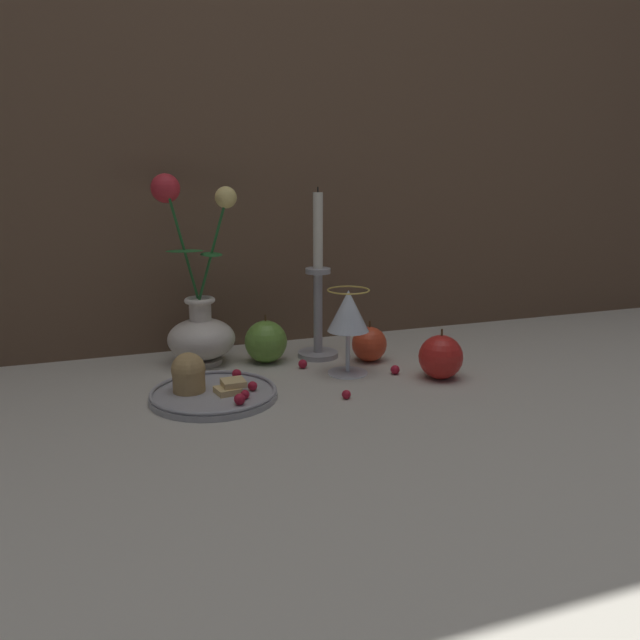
# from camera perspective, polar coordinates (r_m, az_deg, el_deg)

# --- Properties ---
(ground_plane) EXTENTS (2.40, 2.40, 0.00)m
(ground_plane) POSITION_cam_1_polar(r_m,az_deg,el_deg) (1.12, -2.28, -5.44)
(ground_plane) COLOR #B7B2A3
(ground_plane) RESTS_ON ground
(wall_back) EXTENTS (2.40, 0.04, 1.20)m
(wall_back) POSITION_cam_1_polar(r_m,az_deg,el_deg) (1.35, -6.39, 23.46)
(wall_back) COLOR brown
(wall_back) RESTS_ON ground_plane
(vase) EXTENTS (0.15, 0.13, 0.36)m
(vase) POSITION_cam_1_polar(r_m,az_deg,el_deg) (1.21, -10.98, 0.18)
(vase) COLOR silver
(vase) RESTS_ON ground_plane
(plate_with_pastries) EXTENTS (0.21, 0.21, 0.08)m
(plate_with_pastries) POSITION_cam_1_polar(r_m,az_deg,el_deg) (1.04, -10.22, -6.12)
(plate_with_pastries) COLOR #A3A3A8
(plate_with_pastries) RESTS_ON ground_plane
(wine_glass) EXTENTS (0.08, 0.08, 0.16)m
(wine_glass) POSITION_cam_1_polar(r_m,az_deg,el_deg) (1.13, 2.58, 0.53)
(wine_glass) COLOR silver
(wine_glass) RESTS_ON ground_plane
(candlestick) EXTENTS (0.08, 0.08, 0.33)m
(candlestick) POSITION_cam_1_polar(r_m,az_deg,el_deg) (1.23, -0.19, 1.80)
(candlestick) COLOR #A3A3A8
(candlestick) RESTS_ON ground_plane
(apple_beside_vase) EXTENTS (0.08, 0.08, 0.09)m
(apple_beside_vase) POSITION_cam_1_polar(r_m,az_deg,el_deg) (1.21, -4.97, -1.98)
(apple_beside_vase) COLOR #669938
(apple_beside_vase) RESTS_ON ground_plane
(apple_near_glass) EXTENTS (0.07, 0.07, 0.08)m
(apple_near_glass) POSITION_cam_1_polar(r_m,az_deg,el_deg) (1.22, 4.53, -2.21)
(apple_near_glass) COLOR #D14223
(apple_near_glass) RESTS_ON ground_plane
(apple_at_table_edge) EXTENTS (0.08, 0.08, 0.09)m
(apple_at_table_edge) POSITION_cam_1_polar(r_m,az_deg,el_deg) (1.14, 10.98, -3.34)
(apple_at_table_edge) COLOR red
(apple_at_table_edge) RESTS_ON ground_plane
(berry_near_plate) EXTENTS (0.01, 0.01, 0.01)m
(berry_near_plate) POSITION_cam_1_polar(r_m,az_deg,el_deg) (1.03, 2.43, -6.82)
(berry_near_plate) COLOR #AD192D
(berry_near_plate) RESTS_ON ground_plane
(berry_front_center) EXTENTS (0.02, 0.02, 0.02)m
(berry_front_center) POSITION_cam_1_polar(r_m,az_deg,el_deg) (1.16, 6.88, -4.53)
(berry_front_center) COLOR #AD192D
(berry_front_center) RESTS_ON ground_plane
(berry_by_glass_stem) EXTENTS (0.02, 0.02, 0.02)m
(berry_by_glass_stem) POSITION_cam_1_polar(r_m,az_deg,el_deg) (1.18, -1.59, -4.03)
(berry_by_glass_stem) COLOR #AD192D
(berry_by_glass_stem) RESTS_ON ground_plane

